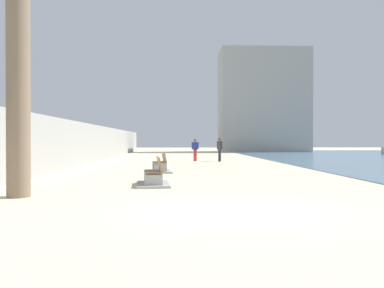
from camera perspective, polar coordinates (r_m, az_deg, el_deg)
The scene contains 7 objects.
ground_plane at distance 26.91m, azimuth 0.37°, elevation -2.79°, with size 120.00×120.00×0.00m, color beige.
seawall at distance 27.56m, azimuth -15.40°, elevation 0.06°, with size 0.80×64.00×2.69m, color #9E9E99.
bench_near at distance 13.91m, azimuth -5.50°, elevation -4.93°, with size 1.28×2.19×0.98m.
bench_far at distance 19.61m, azimuth -4.60°, elevation -3.34°, with size 1.33×2.21×0.98m.
person_walking at distance 29.39m, azimuth 3.98°, elevation -0.48°, with size 0.37×0.43×1.78m.
person_standing at distance 29.97m, azimuth 0.45°, elevation -0.58°, with size 0.53×0.23×1.68m.
harbor_building at distance 56.40m, azimuth 10.12°, elevation 6.04°, with size 12.00×6.00×13.99m, color #9E9E99.
Camera 1 is at (-1.23, -8.84, 1.55)m, focal length 37.32 mm.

